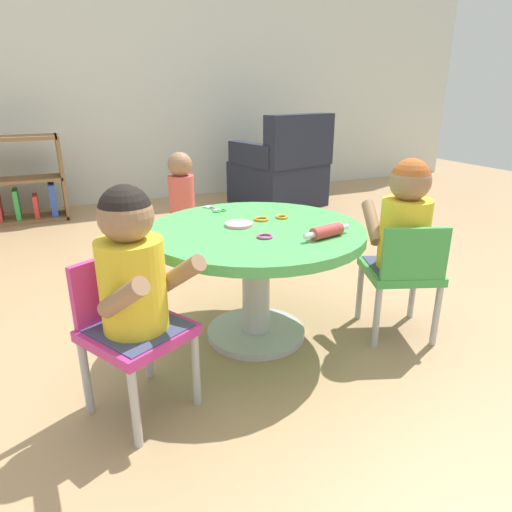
# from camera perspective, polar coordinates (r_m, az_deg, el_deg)

# --- Properties ---
(ground_plane) EXTENTS (10.00, 10.00, 0.00)m
(ground_plane) POSITION_cam_1_polar(r_m,az_deg,el_deg) (2.10, 0.00, -9.84)
(ground_plane) COLOR tan
(back_wall) EXTENTS (8.00, 0.12, 2.80)m
(back_wall) POSITION_cam_1_polar(r_m,az_deg,el_deg) (4.73, -16.71, 23.67)
(back_wall) COLOR silver
(back_wall) RESTS_ON ground
(craft_table) EXTENTS (0.91, 0.91, 0.51)m
(craft_table) POSITION_cam_1_polar(r_m,az_deg,el_deg) (1.93, 0.00, 0.27)
(craft_table) COLOR silver
(craft_table) RESTS_ON ground
(child_chair_left) EXTENTS (0.40, 0.40, 0.54)m
(child_chair_left) POSITION_cam_1_polar(r_m,az_deg,el_deg) (1.59, -15.45, -8.62)
(child_chair_left) COLOR #B7B7BC
(child_chair_left) RESTS_ON ground
(seated_child_left) EXTENTS (0.40, 0.43, 0.51)m
(seated_child_left) POSITION_cam_1_polar(r_m,az_deg,el_deg) (1.46, -15.31, -1.32)
(seated_child_left) COLOR #3F4772
(seated_child_left) RESTS_ON ground
(child_chair_right) EXTENTS (0.39, 0.39, 0.54)m
(child_chair_right) POSITION_cam_1_polar(r_m,az_deg,el_deg) (2.07, 17.94, -1.94)
(child_chair_right) COLOR #B7B7BC
(child_chair_right) RESTS_ON ground
(seated_child_right) EXTENTS (0.37, 0.42, 0.51)m
(seated_child_right) POSITION_cam_1_polar(r_m,az_deg,el_deg) (2.03, 18.23, 4.40)
(seated_child_right) COLOR #3F4772
(seated_child_right) RESTS_ON ground
(bookshelf_low) EXTENTS (0.93, 0.28, 0.70)m
(bookshelf_low) POSITION_cam_1_polar(r_m,az_deg,el_deg) (4.28, -28.92, 7.63)
(bookshelf_low) COLOR olive
(bookshelf_low) RESTS_ON ground
(armchair_dark) EXTENTS (0.85, 0.86, 0.85)m
(armchair_dark) POSITION_cam_1_polar(r_m,az_deg,el_deg) (4.36, 3.20, 10.37)
(armchair_dark) COLOR #232838
(armchair_dark) RESTS_ON ground
(toddler_standing) EXTENTS (0.17, 0.17, 0.67)m
(toddler_standing) POSITION_cam_1_polar(r_m,az_deg,el_deg) (3.09, -9.29, 7.01)
(toddler_standing) COLOR #33384C
(toddler_standing) RESTS_ON ground
(rolling_pin) EXTENTS (0.23, 0.08, 0.05)m
(rolling_pin) POSITION_cam_1_polar(r_m,az_deg,el_deg) (1.78, 8.86, 3.08)
(rolling_pin) COLOR #D83F3F
(rolling_pin) RESTS_ON craft_table
(craft_scissors) EXTENTS (0.09, 0.14, 0.01)m
(craft_scissors) POSITION_cam_1_polar(r_m,az_deg,el_deg) (2.18, -4.99, 5.80)
(craft_scissors) COLOR silver
(craft_scissors) RESTS_ON craft_table
(playdough_blob_0) EXTENTS (0.12, 0.12, 0.01)m
(playdough_blob_0) POSITION_cam_1_polar(r_m,az_deg,el_deg) (1.92, -2.17, 3.99)
(playdough_blob_0) COLOR pink
(playdough_blob_0) RESTS_ON craft_table
(cookie_cutter_0) EXTENTS (0.06, 0.06, 0.01)m
(cookie_cutter_0) POSITION_cam_1_polar(r_m,az_deg,el_deg) (2.04, 3.25, 4.93)
(cookie_cutter_0) COLOR orange
(cookie_cutter_0) RESTS_ON craft_table
(cookie_cutter_1) EXTENTS (0.07, 0.07, 0.01)m
(cookie_cutter_1) POSITION_cam_1_polar(r_m,az_deg,el_deg) (2.00, 0.66, 4.66)
(cookie_cutter_1) COLOR orange
(cookie_cutter_1) RESTS_ON craft_table
(cookie_cutter_2) EXTENTS (0.06, 0.06, 0.01)m
(cookie_cutter_2) POSITION_cam_1_polar(r_m,az_deg,el_deg) (1.76, 1.10, 2.49)
(cookie_cutter_2) COLOR #D83FA5
(cookie_cutter_2) RESTS_ON craft_table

